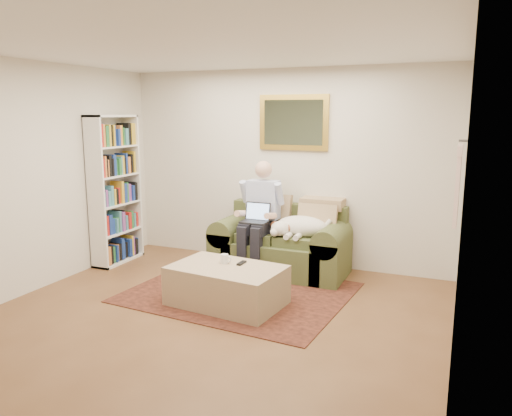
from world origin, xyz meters
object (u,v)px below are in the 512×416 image
Objects in this scene: sleeping_dog at (302,226)px; ottoman at (227,286)px; coffee_mug at (224,259)px; bookshelf at (115,190)px; sofa at (281,250)px; laptop at (256,217)px; seated_man at (258,219)px.

ottoman is at bearing -110.27° from sleeping_dog.
coffee_mug is at bearing -115.12° from sleeping_dog.
sofa is at bearing 11.07° from bookshelf.
laptop is at bearing 92.28° from coffee_mug.
bookshelf is at bearing -173.76° from laptop.
bookshelf reaches higher than laptop.
coffee_mug is at bearing -20.48° from bookshelf.
seated_man reaches higher than coffee_mug.
bookshelf is (-2.10, 0.85, 0.79)m from ottoman.
sofa is 1.23m from coffee_mug.
ottoman is 11.65× the size of coffee_mug.
sleeping_dog is 0.35× the size of bookshelf.
seated_man is 1.07m from coffee_mug.
seated_man is 1.22× the size of ottoman.
sleeping_dog reaches higher than ottoman.
seated_man is 0.71× the size of bookshelf.
laptop is 1.01m from coffee_mug.
bookshelf reaches higher than sofa.
laptop is at bearing 96.02° from ottoman.
sleeping_dog is 0.60× the size of ottoman.
sofa is 5.15× the size of laptop.
coffee_mug reaches higher than ottoman.
sleeping_dog is (0.30, -0.09, 0.36)m from sofa.
bookshelf reaches higher than ottoman.
bookshelf is (-1.98, -0.22, 0.25)m from laptop.
sofa is 1.19× the size of seated_man.
seated_man reaches higher than sofa.
sleeping_dog is at bearing 7.13° from seated_man.
ottoman is (0.11, -1.07, -0.53)m from laptop.
bookshelf is (-2.24, -0.44, 0.71)m from sofa.
bookshelf is at bearing -171.90° from seated_man.
seated_man is at bearing -148.55° from sofa.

